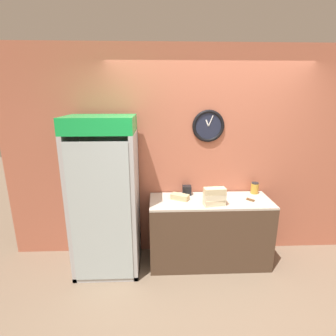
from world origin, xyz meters
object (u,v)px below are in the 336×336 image
(sandwich_stack_middle, at_px, (215,197))
(napkin_dispenser, at_px, (187,190))
(sandwich_stack_top, at_px, (215,191))
(sandwich_flat_right, at_px, (214,194))
(beverage_cooler, at_px, (106,188))
(condiment_jar, at_px, (255,188))
(sandwich_flat_left, at_px, (180,197))
(chefs_knife, at_px, (255,201))
(sandwich_stack_bottom, at_px, (214,202))

(sandwich_stack_middle, height_order, napkin_dispenser, sandwich_stack_middle)
(sandwich_stack_top, xyz_separation_m, sandwich_flat_right, (0.05, 0.25, -0.14))
(beverage_cooler, xyz_separation_m, napkin_dispenser, (0.99, 0.19, -0.11))
(sandwich_stack_middle, distance_m, sandwich_stack_top, 0.07)
(condiment_jar, bearing_deg, beverage_cooler, -173.82)
(sandwich_stack_top, bearing_deg, sandwich_flat_left, 154.10)
(sandwich_flat_right, bearing_deg, sandwich_flat_left, -171.79)
(sandwich_flat_right, bearing_deg, chefs_knife, -21.73)
(sandwich_flat_left, bearing_deg, sandwich_stack_middle, -25.90)
(beverage_cooler, distance_m, sandwich_flat_right, 1.35)
(chefs_knife, bearing_deg, sandwich_stack_bottom, -172.13)
(sandwich_flat_left, bearing_deg, beverage_cooler, -177.83)
(sandwich_stack_top, bearing_deg, chefs_knife, 7.87)
(beverage_cooler, height_order, sandwich_stack_middle, beverage_cooler)
(beverage_cooler, distance_m, condiment_jar, 1.90)
(sandwich_stack_top, bearing_deg, condiment_jar, 30.56)
(sandwich_flat_right, bearing_deg, napkin_dispenser, 164.23)
(sandwich_flat_right, bearing_deg, sandwich_stack_bottom, -102.24)
(sandwich_stack_top, xyz_separation_m, napkin_dispenser, (-0.29, 0.35, -0.12))
(sandwich_stack_bottom, xyz_separation_m, sandwich_stack_top, (0.00, 0.00, 0.14))
(sandwich_flat_right, xyz_separation_m, napkin_dispenser, (-0.34, 0.10, 0.02))
(sandwich_stack_top, height_order, chefs_knife, sandwich_stack_top)
(napkin_dispenser, bearing_deg, sandwich_flat_left, -122.71)
(sandwich_stack_bottom, xyz_separation_m, napkin_dispenser, (-0.29, 0.35, 0.02))
(beverage_cooler, relative_size, sandwich_flat_left, 7.89)
(sandwich_stack_bottom, distance_m, sandwich_stack_top, 0.14)
(beverage_cooler, bearing_deg, sandwich_flat_left, 2.17)
(sandwich_stack_bottom, relative_size, sandwich_stack_top, 1.03)
(sandwich_flat_right, relative_size, chefs_knife, 0.93)
(sandwich_stack_bottom, xyz_separation_m, sandwich_stack_middle, (0.00, 0.00, 0.07))
(sandwich_stack_bottom, bearing_deg, napkin_dispenser, 129.32)
(sandwich_flat_right, distance_m, condiment_jar, 0.56)
(sandwich_stack_bottom, relative_size, napkin_dispenser, 2.20)
(sandwich_stack_middle, xyz_separation_m, sandwich_flat_left, (-0.39, 0.19, -0.07))
(sandwich_stack_middle, relative_size, napkin_dispenser, 2.16)
(napkin_dispenser, bearing_deg, condiment_jar, 0.70)
(sandwich_flat_left, height_order, sandwich_flat_right, sandwich_flat_right)
(sandwich_stack_top, relative_size, napkin_dispenser, 2.15)
(sandwich_flat_left, xyz_separation_m, chefs_knife, (0.90, -0.12, -0.03))
(beverage_cooler, relative_size, condiment_jar, 12.74)
(beverage_cooler, xyz_separation_m, sandwich_stack_bottom, (1.28, -0.15, -0.14))
(sandwich_stack_top, xyz_separation_m, condiment_jar, (0.61, 0.36, -0.10))
(beverage_cooler, xyz_separation_m, chefs_knife, (1.79, -0.08, -0.16))
(chefs_knife, distance_m, napkin_dispenser, 0.84)
(sandwich_stack_top, xyz_separation_m, chefs_knife, (0.51, 0.07, -0.17))
(sandwich_stack_bottom, height_order, napkin_dispenser, napkin_dispenser)
(chefs_knife, xyz_separation_m, condiment_jar, (0.10, 0.29, 0.07))
(chefs_knife, height_order, napkin_dispenser, napkin_dispenser)
(sandwich_flat_right, bearing_deg, sandwich_stack_top, -102.24)
(chefs_knife, bearing_deg, sandwich_stack_top, -172.13)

